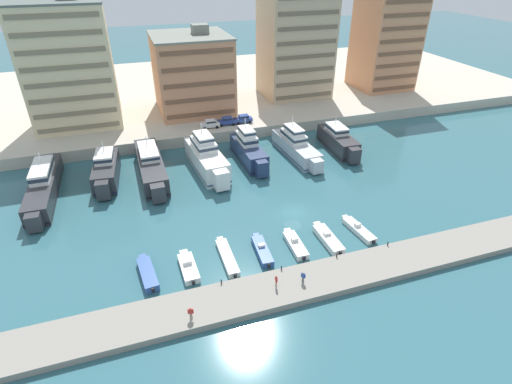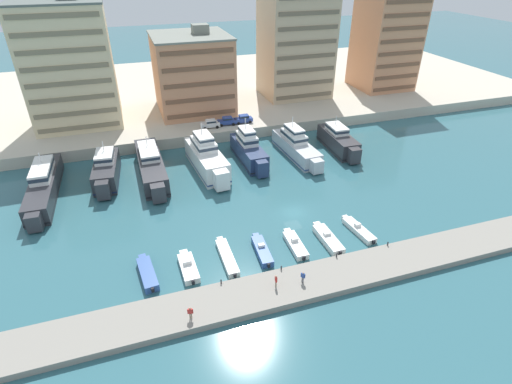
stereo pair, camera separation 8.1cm
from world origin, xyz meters
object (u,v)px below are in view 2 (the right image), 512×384
at_px(pedestrian_far_side, 276,280).
at_px(yacht_charcoal_mid_right, 338,141).
at_px(motorboat_white_center_right, 328,239).
at_px(car_white_far_left, 210,124).
at_px(pedestrian_mid_deck, 303,276).
at_px(yacht_white_center_left, 207,158).
at_px(pedestrian_near_edge, 190,312).
at_px(motorboat_white_left, 188,267).
at_px(yacht_charcoal_left, 106,170).
at_px(motorboat_blue_far_left, 147,273).
at_px(car_blue_mid_left, 243,119).
at_px(yacht_navy_center, 249,150).
at_px(car_blue_left, 227,121).
at_px(motorboat_white_mid_right, 358,230).
at_px(yacht_silver_center_right, 296,146).
at_px(motorboat_white_center, 295,244).
at_px(yacht_charcoal_far_left, 44,185).
at_px(motorboat_blue_center_left, 262,250).
at_px(motorboat_white_mid_left, 227,257).
at_px(yacht_charcoal_mid_left, 151,165).

bearing_deg(pedestrian_far_side, yacht_charcoal_mid_right, 52.00).
relative_size(motorboat_white_center_right, car_white_far_left, 1.83).
bearing_deg(car_white_far_left, pedestrian_mid_deck, -89.45).
bearing_deg(yacht_white_center_left, car_white_far_left, 74.65).
xyz_separation_m(yacht_charcoal_mid_right, pedestrian_near_edge, (-37.32, -35.86, -0.15)).
bearing_deg(yacht_white_center_left, motorboat_white_left, -107.36).
bearing_deg(pedestrian_far_side, yacht_charcoal_left, 118.32).
bearing_deg(motorboat_blue_far_left, yacht_white_center_left, 62.80).
bearing_deg(motorboat_blue_far_left, pedestrian_mid_deck, -23.90).
bearing_deg(car_blue_mid_left, yacht_navy_center, -102.59).
distance_m(yacht_charcoal_mid_right, car_blue_left, 24.90).
distance_m(yacht_charcoal_left, motorboat_blue_far_left, 28.32).
height_order(motorboat_white_mid_right, car_blue_mid_left, car_blue_mid_left).
bearing_deg(motorboat_white_mid_right, car_blue_mid_left, 97.17).
bearing_deg(motorboat_white_center_right, motorboat_white_mid_right, 6.64).
bearing_deg(pedestrian_near_edge, motorboat_white_left, 82.38).
distance_m(yacht_white_center_left, yacht_silver_center_right, 18.46).
bearing_deg(motorboat_white_center, yacht_charcoal_far_left, 143.12).
relative_size(motorboat_blue_far_left, car_blue_mid_left, 1.74).
bearing_deg(yacht_charcoal_mid_right, yacht_charcoal_left, 178.28).
xyz_separation_m(motorboat_blue_center_left, pedestrian_near_edge, (-11.40, -9.11, 1.40)).
distance_m(motorboat_white_mid_left, pedestrian_mid_deck, 11.09).
bearing_deg(yacht_charcoal_mid_left, yacht_charcoal_left, 175.90).
distance_m(car_blue_left, pedestrian_far_side, 49.53).
xyz_separation_m(yacht_charcoal_mid_left, motorboat_white_center_right, (21.85, -28.07, -1.49)).
xyz_separation_m(yacht_charcoal_far_left, car_blue_mid_left, (39.83, 15.76, 1.42)).
relative_size(motorboat_blue_far_left, motorboat_white_center_right, 0.94).
relative_size(yacht_charcoal_far_left, motorboat_white_mid_right, 3.11).
xyz_separation_m(yacht_charcoal_far_left, pedestrian_far_side, (29.19, -33.37, -0.04)).
xyz_separation_m(yacht_silver_center_right, yacht_charcoal_mid_right, (9.37, -0.25, -0.03)).
bearing_deg(car_blue_mid_left, yacht_charcoal_mid_left, -147.16).
bearing_deg(pedestrian_far_side, motorboat_white_center, 52.20).
relative_size(motorboat_white_center, pedestrian_mid_deck, 4.31).
bearing_deg(pedestrian_far_side, motorboat_white_mid_left, 118.36).
bearing_deg(yacht_charcoal_far_left, pedestrian_near_edge, -62.15).
height_order(motorboat_white_mid_left, motorboat_white_mid_right, motorboat_white_mid_right).
xyz_separation_m(yacht_navy_center, yacht_charcoal_mid_right, (19.20, -0.81, -0.33)).
bearing_deg(yacht_charcoal_far_left, yacht_silver_center_right, 1.26).
xyz_separation_m(yacht_charcoal_far_left, motorboat_white_center, (34.81, -26.12, -1.51)).
height_order(yacht_charcoal_mid_left, yacht_navy_center, yacht_navy_center).
bearing_deg(yacht_silver_center_right, yacht_white_center_left, -178.21).
bearing_deg(yacht_charcoal_left, yacht_charcoal_mid_left, -4.10).
xyz_separation_m(yacht_white_center_left, motorboat_white_center, (6.76, -26.57, -2.11)).
bearing_deg(yacht_charcoal_mid_right, motorboat_white_center_right, -120.66).
xyz_separation_m(yacht_charcoal_mid_right, motorboat_white_left, (-36.13, -26.94, -1.57)).
relative_size(motorboat_white_center_right, car_blue_mid_left, 1.85).
xyz_separation_m(yacht_charcoal_left, car_white_far_left, (22.03, 12.98, 1.30)).
relative_size(motorboat_white_left, motorboat_white_mid_right, 0.91).
bearing_deg(car_blue_mid_left, car_blue_left, -178.72).
height_order(yacht_charcoal_far_left, motorboat_blue_center_left, yacht_charcoal_far_left).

